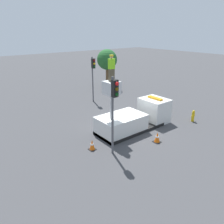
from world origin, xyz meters
TOP-DOWN VIEW (x-y plane):
  - ground_plane at (0.00, 0.00)m, footprint 120.00×120.00m
  - bucket_truck at (0.47, 0.00)m, footprint 6.45×2.32m
  - worker at (-1.85, 0.00)m, footprint 0.40×0.26m
  - traffic_light_pole at (-3.24, -2.02)m, footprint 0.34×0.57m
  - traffic_light_across at (1.75, 7.71)m, footprint 0.34×0.57m
  - fire_hydrant at (5.38, -2.10)m, footprint 0.48×0.24m
  - traffic_cone_rear at (-4.04, -0.72)m, footprint 0.44×0.44m
  - traffic_cone_curbside at (0.12, -2.67)m, footprint 0.50×0.50m
  - tree_left_bg at (6.47, 11.57)m, footprint 2.61×2.61m

SIDE VIEW (x-z plane):
  - ground_plane at x=0.00m, z-range 0.00..0.00m
  - traffic_cone_rear at x=-4.04m, z-range -0.02..0.71m
  - traffic_cone_curbside at x=0.12m, z-range -0.02..0.74m
  - fire_hydrant at x=5.38m, z-range -0.01..1.00m
  - bucket_truck at x=0.47m, z-range -1.22..2.93m
  - traffic_light_across at x=1.75m, z-range 1.01..5.81m
  - traffic_light_pole at x=-3.24m, z-range 1.04..6.00m
  - tree_left_bg at x=6.47m, z-range 1.19..6.27m
  - worker at x=-1.85m, z-range 4.16..5.91m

